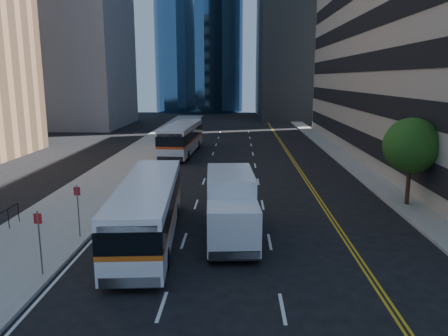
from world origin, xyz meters
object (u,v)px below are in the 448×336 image
(bus_front, at_px, (148,209))
(bus_rear, at_px, (182,138))
(box_truck, at_px, (231,206))
(street_tree, at_px, (411,146))

(bus_front, bearing_deg, bus_rear, 89.17)
(bus_front, height_order, box_truck, box_truck)
(box_truck, bearing_deg, street_tree, 25.04)
(box_truck, bearing_deg, bus_front, -178.25)
(street_tree, height_order, box_truck, street_tree)
(bus_front, distance_m, box_truck, 3.84)
(street_tree, height_order, bus_rear, street_tree)
(box_truck, bearing_deg, bus_rear, 99.21)
(street_tree, bearing_deg, bus_rear, 131.26)
(bus_rear, height_order, box_truck, box_truck)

